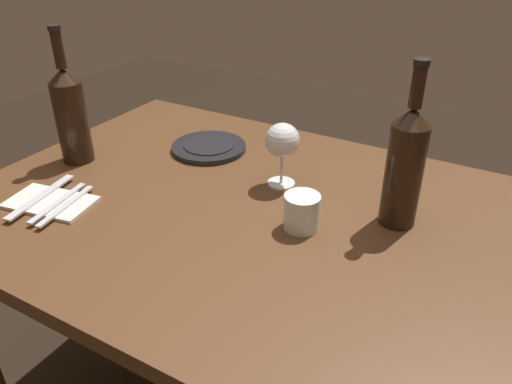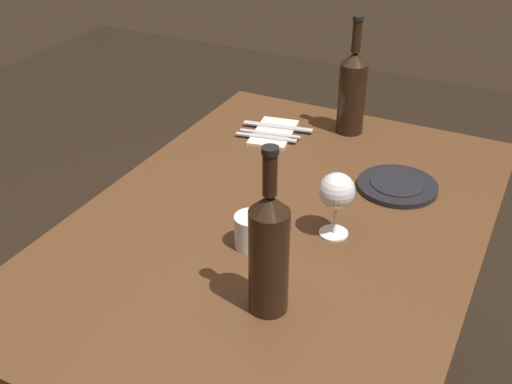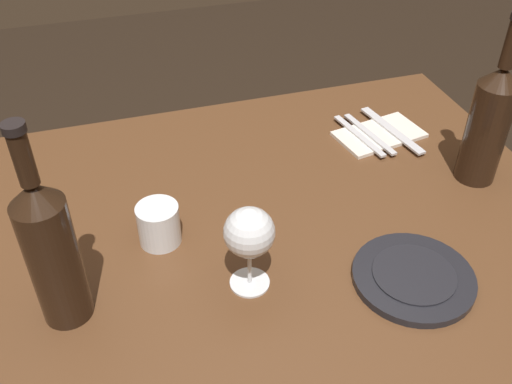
# 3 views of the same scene
# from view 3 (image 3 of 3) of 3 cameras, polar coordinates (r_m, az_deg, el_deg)

# --- Properties ---
(dining_table) EXTENTS (1.30, 0.90, 0.74)m
(dining_table) POSITION_cam_3_polar(r_m,az_deg,el_deg) (1.12, -2.53, -7.30)
(dining_table) COLOR #56351E
(dining_table) RESTS_ON ground
(wine_glass_left) EXTENTS (0.08, 0.08, 0.15)m
(wine_glass_left) POSITION_cam_3_polar(r_m,az_deg,el_deg) (0.89, -0.50, -4.12)
(wine_glass_left) COLOR white
(wine_glass_left) RESTS_ON dining_table
(wine_bottle) EXTENTS (0.08, 0.08, 0.34)m
(wine_bottle) POSITION_cam_3_polar(r_m,az_deg,el_deg) (0.88, -19.51, -5.38)
(wine_bottle) COLOR black
(wine_bottle) RESTS_ON dining_table
(wine_bottle_second) EXTENTS (0.08, 0.08, 0.34)m
(wine_bottle_second) POSITION_cam_3_polar(r_m,az_deg,el_deg) (1.19, 21.92, 6.40)
(wine_bottle_second) COLOR black
(wine_bottle_second) RESTS_ON dining_table
(water_tumbler) EXTENTS (0.07, 0.07, 0.08)m
(water_tumbler) POSITION_cam_3_polar(r_m,az_deg,el_deg) (1.03, -9.52, -3.25)
(water_tumbler) COLOR white
(water_tumbler) RESTS_ON dining_table
(dinner_plate) EXTENTS (0.20, 0.20, 0.02)m
(dinner_plate) POSITION_cam_3_polar(r_m,az_deg,el_deg) (1.00, 15.21, -8.07)
(dinner_plate) COLOR black
(dinner_plate) RESTS_ON dining_table
(folded_napkin) EXTENTS (0.21, 0.14, 0.01)m
(folded_napkin) POSITION_cam_3_polar(r_m,az_deg,el_deg) (1.33, 12.01, 5.55)
(folded_napkin) COLOR silver
(folded_napkin) RESTS_ON dining_table
(fork_inner) EXTENTS (0.05, 0.18, 0.00)m
(fork_inner) POSITION_cam_3_polar(r_m,az_deg,el_deg) (1.32, 11.08, 5.64)
(fork_inner) COLOR silver
(fork_inner) RESTS_ON folded_napkin
(fork_outer) EXTENTS (0.05, 0.18, 0.00)m
(fork_outer) POSITION_cam_3_polar(r_m,az_deg,el_deg) (1.31, 10.09, 5.48)
(fork_outer) COLOR silver
(fork_outer) RESTS_ON folded_napkin
(table_knife) EXTENTS (0.06, 0.21, 0.00)m
(table_knife) POSITION_cam_3_polar(r_m,az_deg,el_deg) (1.34, 13.19, 5.96)
(table_knife) COLOR silver
(table_knife) RESTS_ON folded_napkin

